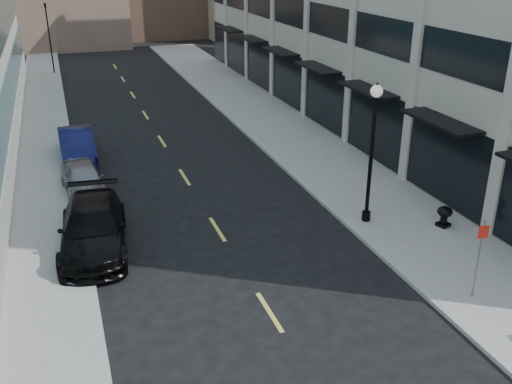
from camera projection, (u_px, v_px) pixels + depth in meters
sidewalk_right at (322, 159)px, 30.46m from camera, size 5.00×80.00×0.15m
sidewalk_left at (46, 193)px, 26.22m from camera, size 3.00×80.00×0.15m
road_centerline at (199, 200)px, 25.62m from camera, size 0.15×68.20×0.01m
traffic_signal at (45, 8)px, 48.55m from camera, size 0.66×0.66×6.98m
car_black_pickup at (93, 228)px, 21.23m from camera, size 2.98×6.10×1.71m
car_silver_sedan at (83, 179)px, 26.01m from camera, size 2.14×4.49×1.48m
car_blue_sedan at (77, 145)px, 30.30m from camera, size 1.86×4.96×1.62m
lamppost at (372, 142)px, 22.12m from camera, size 0.48×0.48×5.75m
sign_post at (480, 249)px, 17.68m from camera, size 0.31×0.11×2.72m
urn_planter at (445, 214)px, 22.77m from camera, size 0.61×0.61×0.85m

